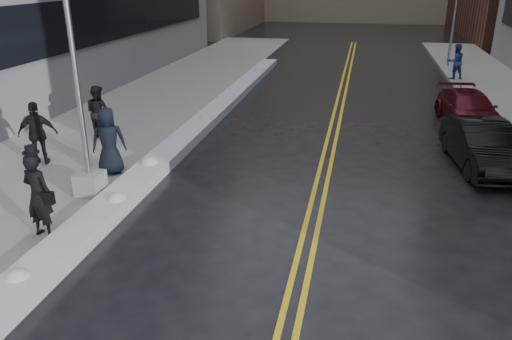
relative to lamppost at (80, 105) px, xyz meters
The scene contains 14 objects.
ground 4.62m from the lamppost, 31.22° to the right, with size 160.00×160.00×0.00m, color black.
sidewalk_west 8.72m from the lamppost, 107.03° to the left, with size 5.50×50.00×0.15m, color gray.
lane_line_left 10.12m from the lamppost, 54.77° to the left, with size 0.12×50.00×0.01m, color gold.
lane_line_right 10.29m from the lamppost, 53.36° to the left, with size 0.12×50.00×0.01m, color gold.
snow_ridge 6.50m from the lamppost, 81.94° to the left, with size 0.90×30.00×0.34m, color silver.
lamppost is the anchor object (origin of this frame).
traffic_signal 24.98m from the lamppost, 61.79° to the left, with size 0.16×0.20×6.00m.
pedestrian_fedora 2.62m from the lamppost, 87.40° to the right, with size 0.70×0.46×1.92m, color black.
pedestrian_b 5.10m from the lamppost, 115.21° to the left, with size 0.90×0.70×1.84m, color black.
pedestrian_c 2.06m from the lamppost, 96.72° to the left, with size 0.94×0.61×1.93m, color black.
pedestrian_d 3.41m from the lamppost, 146.30° to the left, with size 1.12×0.47×1.91m, color black.
pedestrian_east 21.31m from the lamppost, 57.13° to the left, with size 0.90×0.70×1.85m, color navy.
car_black 11.50m from the lamppost, 23.74° to the left, with size 1.49×4.28×1.41m, color black.
car_maroon 14.35m from the lamppost, 40.58° to the left, with size 1.79×4.39×1.27m, color #420A13.
Camera 1 is at (3.38, -8.72, 5.57)m, focal length 35.00 mm.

